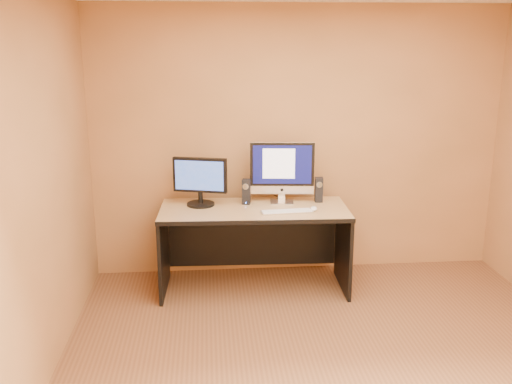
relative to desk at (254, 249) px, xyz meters
The scene contains 11 objects.
floor 1.63m from the desk, 72.55° to the right, with size 4.00×4.00×0.00m, color brown.
walls 1.82m from the desk, 72.55° to the right, with size 4.00×4.00×2.60m, color #AC7445, non-canonical shape.
desk is the anchor object (origin of this frame).
imac 0.76m from the desk, 32.05° to the left, with size 0.61×0.22×0.58m, color silver, non-canonical shape.
second_monitor 0.80m from the desk, 163.23° to the left, with size 0.51×0.26×0.45m, color black, non-canonical shape.
speaker_left 0.54m from the desk, 110.92° to the left, with size 0.07×0.08×0.23m, color black, non-canonical shape.
speaker_right 0.82m from the desk, 14.93° to the left, with size 0.07×0.08×0.23m, color black, non-canonical shape.
keyboard 0.51m from the desk, 29.12° to the right, with size 0.46×0.12×0.02m, color silver.
mouse 0.68m from the desk, 12.46° to the right, with size 0.06×0.11×0.04m, color white.
cable_a 0.58m from the desk, 47.97° to the left, with size 0.01×0.01×0.23m, color black.
cable_b 0.56m from the desk, 50.56° to the left, with size 0.01×0.01×0.19m, color black.
Camera 1 is at (-0.89, -3.43, 2.27)m, focal length 40.00 mm.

